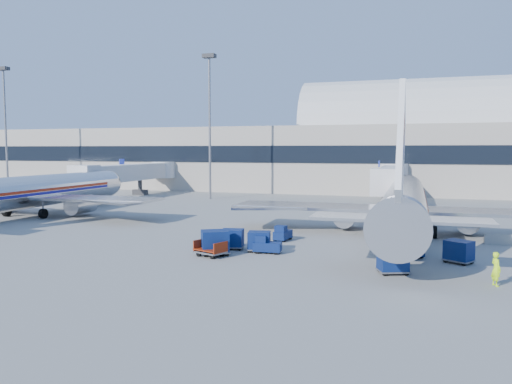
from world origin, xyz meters
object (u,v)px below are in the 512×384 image
(cart_train_c, at_px, (215,242))
(ramp_worker, at_px, (496,269))
(cart_solo_far, at_px, (459,251))
(tug_lead, at_px, (266,245))
(airliner_mid, at_px, (30,192))
(cart_train_a, at_px, (259,241))
(jetbridge_near, at_px, (391,177))
(barrier_near, at_px, (504,240))
(airliner_main, at_px, (404,203))
(jetbridge_mid, at_px, (133,173))
(tug_right, at_px, (409,248))
(mast_far_west, at_px, (5,111))
(tug_left, at_px, (282,233))
(cart_open_red, at_px, (211,251))
(cart_solo_near, at_px, (393,260))
(mast_west, at_px, (210,105))
(cart_train_b, at_px, (232,239))

(cart_train_c, relative_size, ramp_worker, 1.31)
(cart_solo_far, bearing_deg, tug_lead, -144.08)
(airliner_mid, relative_size, cart_train_a, 18.83)
(jetbridge_near, height_order, barrier_near, jetbridge_near)
(airliner_main, distance_m, jetbridge_mid, 51.62)
(tug_right, bearing_deg, mast_far_west, -153.22)
(jetbridge_near, relative_size, cart_train_c, 10.59)
(airliner_mid, bearing_deg, cart_train_c, -24.85)
(airliner_main, height_order, cart_train_c, airliner_main)
(mast_far_west, bearing_deg, tug_left, -27.75)
(airliner_mid, height_order, tug_left, airliner_mid)
(cart_solo_far, bearing_deg, jetbridge_mid, 174.97)
(cart_open_red, xyz_separation_m, ramp_worker, (18.73, -2.33, 0.58))
(airliner_main, xyz_separation_m, cart_solo_far, (3.89, -10.70, -2.09))
(mast_far_west, bearing_deg, jetbridge_near, 0.68)
(airliner_main, height_order, cart_solo_near, airliner_main)
(tug_lead, height_order, tug_left, tug_lead)
(airliner_main, relative_size, jetbridge_mid, 1.35)
(barrier_near, xyz_separation_m, cart_train_c, (-21.21, -10.83, 0.53))
(cart_train_a, bearing_deg, mast_west, 107.03)
(cart_open_red, bearing_deg, mast_far_west, 166.12)
(tug_left, height_order, cart_train_c, cart_train_c)
(airliner_main, distance_m, tug_left, 11.88)
(airliner_mid, relative_size, cart_solo_near, 16.91)
(barrier_near, bearing_deg, cart_solo_far, -116.64)
(mast_west, bearing_deg, cart_solo_near, -53.89)
(jetbridge_near, relative_size, tug_lead, 12.76)
(airliner_mid, relative_size, jetbridge_mid, 1.35)
(mast_west, distance_m, cart_train_c, 44.50)
(tug_right, relative_size, cart_train_b, 1.17)
(tug_lead, relative_size, tug_right, 0.93)
(airliner_main, xyz_separation_m, tug_left, (-9.92, -6.12, -2.31))
(cart_train_a, distance_m, cart_solo_near, 10.87)
(mast_far_west, height_order, tug_left, mast_far_west)
(cart_solo_near, bearing_deg, tug_left, 115.09)
(cart_train_c, bearing_deg, cart_solo_far, -20.93)
(jetbridge_mid, bearing_deg, tug_right, -38.49)
(airliner_main, relative_size, cart_train_a, 18.83)
(airliner_mid, distance_m, cart_solo_near, 44.39)
(jetbridge_near, relative_size, cart_train_a, 13.90)
(tug_lead, relative_size, cart_solo_far, 0.96)
(airliner_mid, height_order, tug_right, airliner_mid)
(cart_solo_near, bearing_deg, cart_train_b, 139.36)
(airliner_mid, xyz_separation_m, cart_open_red, (28.71, -13.95, -2.51))
(cart_solo_near, xyz_separation_m, ramp_worker, (5.77, -1.12, 0.14))
(cart_train_a, relative_size, cart_solo_far, 0.88)
(mast_west, bearing_deg, cart_train_a, -61.92)
(jetbridge_mid, bearing_deg, tug_left, -43.24)
(tug_lead, height_order, ramp_worker, ramp_worker)
(jetbridge_near, distance_m, tug_lead, 38.68)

